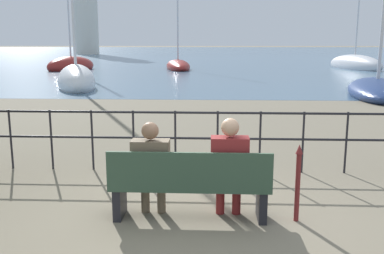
{
  "coord_description": "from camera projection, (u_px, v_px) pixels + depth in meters",
  "views": [
    {
      "loc": [
        0.27,
        -5.08,
        2.16
      ],
      "look_at": [
        0.0,
        0.5,
        1.07
      ],
      "focal_mm": 40.0,
      "sensor_mm": 36.0,
      "label": 1
    }
  ],
  "objects": [
    {
      "name": "sailboat_4",
      "position": [
        377.0,
        90.0,
        18.31
      ],
      "size": [
        4.07,
        7.57,
        7.6
      ],
      "rotation": [
        0.0,
        0.0,
        -0.25
      ],
      "color": "navy",
      "rests_on": "ground_plane"
    },
    {
      "name": "promenade_railing",
      "position": [
        196.0,
        132.0,
        7.26
      ],
      "size": [
        10.84,
        0.04,
        1.05
      ],
      "color": "black",
      "rests_on": "ground_plane"
    },
    {
      "name": "harbor_water",
      "position": [
        212.0,
        50.0,
        163.85
      ],
      "size": [
        600.0,
        300.0,
        0.01
      ],
      "color": "slate",
      "rests_on": "ground_plane"
    },
    {
      "name": "sailboat_2",
      "position": [
        71.0,
        65.0,
        35.86
      ],
      "size": [
        4.0,
        5.74,
        12.72
      ],
      "rotation": [
        0.0,
        0.0,
        -0.37
      ],
      "color": "maroon",
      "rests_on": "ground_plane"
    },
    {
      "name": "seated_person_right",
      "position": [
        229.0,
        164.0,
        5.26
      ],
      "size": [
        0.46,
        0.35,
        1.28
      ],
      "color": "maroon",
      "rests_on": "ground_plane"
    },
    {
      "name": "park_bench",
      "position": [
        190.0,
        186.0,
        5.26
      ],
      "size": [
        1.98,
        0.45,
        0.9
      ],
      "color": "#334C38",
      "rests_on": "ground_plane"
    },
    {
      "name": "ground_plane",
      "position": [
        190.0,
        217.0,
        5.41
      ],
      "size": [
        1000.0,
        1000.0,
        0.0
      ],
      "primitive_type": "plane",
      "color": "#7A705B"
    },
    {
      "name": "closed_umbrella",
      "position": [
        298.0,
        179.0,
        5.2
      ],
      "size": [
        0.09,
        0.09,
        0.97
      ],
      "color": "maroon",
      "rests_on": "ground_plane"
    },
    {
      "name": "sailboat_1",
      "position": [
        354.0,
        64.0,
        37.74
      ],
      "size": [
        3.32,
        8.7,
        11.11
      ],
      "rotation": [
        0.0,
        0.0,
        0.18
      ],
      "color": "silver",
      "rests_on": "ground_plane"
    },
    {
      "name": "sailboat_0",
      "position": [
        178.0,
        66.0,
        37.35
      ],
      "size": [
        3.15,
        7.64,
        9.41
      ],
      "rotation": [
        0.0,
        0.0,
        0.17
      ],
      "color": "maroon",
      "rests_on": "ground_plane"
    },
    {
      "name": "sailboat_3",
      "position": [
        76.0,
        80.0,
        21.19
      ],
      "size": [
        3.57,
        5.9,
        12.34
      ],
      "rotation": [
        0.0,
        0.0,
        0.34
      ],
      "color": "white",
      "rests_on": "ground_plane"
    },
    {
      "name": "seated_person_left",
      "position": [
        151.0,
        165.0,
        5.31
      ],
      "size": [
        0.47,
        0.35,
        1.23
      ],
      "color": "brown",
      "rests_on": "ground_plane"
    }
  ]
}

